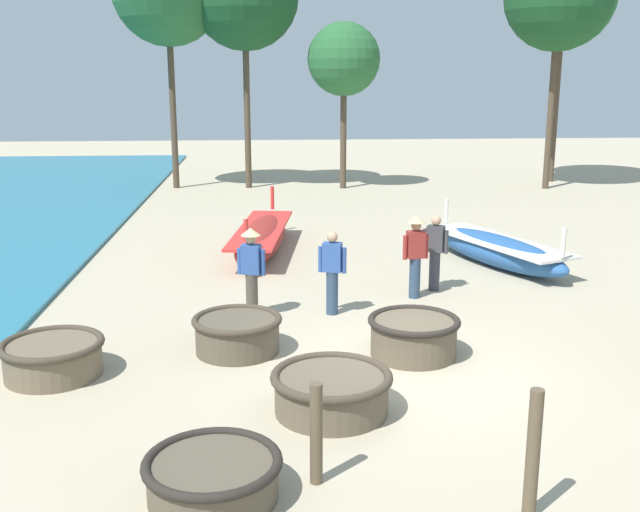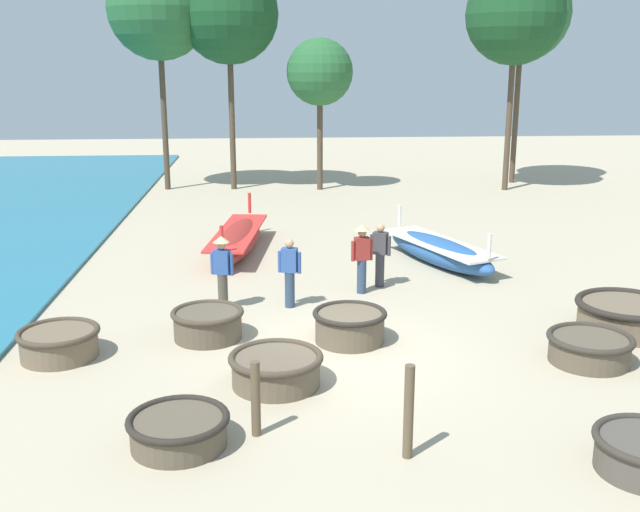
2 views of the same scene
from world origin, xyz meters
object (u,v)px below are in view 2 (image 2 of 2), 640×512
object	(u,v)px
coracle_front_left	(626,315)
coracle_far_right	(208,323)
long_boat_red_hull	(439,251)
mooring_post_inland	(256,399)
fisherman_standing_left	(290,271)
coracle_weathered	(590,347)
tree_leftmost	(159,9)
fisherman_crouching	(380,253)
tree_right_mid	(516,15)
coracle_front_right	(59,342)
tree_center	(523,13)
long_boat_ochre_hull	(238,239)
coracle_upturned	(276,368)
mooring_post_shoreline	(409,412)
tree_rightmost	(320,73)
tree_left_mid	(229,14)
fisherman_with_hat	(362,254)
coracle_center	(350,325)
fisherman_standing_right	(222,268)
coracle_nearest	(179,429)

from	to	relation	value
coracle_front_left	coracle_far_right	bearing A→B (deg)	178.61
long_boat_red_hull	mooring_post_inland	world-z (taller)	long_boat_red_hull
coracle_far_right	fisherman_standing_left	distance (m)	2.54
coracle_weathered	tree_leftmost	xyz separation A→B (m)	(-10.06, 19.63, 7.06)
fisherman_crouching	tree_right_mid	size ratio (longest dim) A/B	0.17
coracle_front_right	fisherman_standing_left	bearing A→B (deg)	30.98
coracle_front_right	tree_center	size ratio (longest dim) A/B	0.16
long_boat_ochre_hull	fisherman_standing_left	world-z (taller)	fisherman_standing_left
coracle_upturned	tree_right_mid	xyz separation A→B (m)	(9.99, 19.04, 6.79)
tree_right_mid	mooring_post_shoreline	bearing A→B (deg)	-110.82
coracle_front_left	fisherman_standing_left	world-z (taller)	fisherman_standing_left
coracle_front_right	mooring_post_inland	xyz separation A→B (m)	(3.69, -3.25, 0.28)
tree_rightmost	tree_left_mid	xyz separation A→B (m)	(-3.67, 0.39, 2.30)
fisherman_standing_left	tree_center	world-z (taller)	tree_center
tree_rightmost	fisherman_with_hat	bearing A→B (deg)	-90.22
coracle_front_left	tree_right_mid	xyz separation A→B (m)	(2.86, 16.94, 6.74)
fisherman_standing_left	tree_left_mid	bearing A→B (deg)	96.72
mooring_post_inland	tree_center	size ratio (longest dim) A/B	0.12
coracle_front_right	fisherman_crouching	world-z (taller)	fisherman_crouching
coracle_center	fisherman_standing_left	xyz separation A→B (m)	(-1.10, 2.20, 0.49)
mooring_post_inland	fisherman_standing_right	bearing A→B (deg)	97.76
fisherman_with_hat	mooring_post_inland	world-z (taller)	fisherman_with_hat
tree_left_mid	mooring_post_shoreline	bearing A→B (deg)	-81.69
mooring_post_shoreline	coracle_front_left	bearing A→B (deg)	40.92
coracle_far_right	tree_center	xyz separation A→B (m)	(12.23, 18.64, 6.96)
coracle_weathered	fisherman_crouching	world-z (taller)	fisherman_crouching
fisherman_crouching	tree_rightmost	xyz separation A→B (m)	(-0.45, 14.15, 4.00)
long_boat_ochre_hull	fisherman_crouching	bearing A→B (deg)	-45.59
coracle_weathered	coracle_upturned	bearing A→B (deg)	-174.23
coracle_front_right	mooring_post_shoreline	distance (m)	7.07
long_boat_red_hull	tree_rightmost	world-z (taller)	tree_rightmost
coracle_weathered	coracle_nearest	xyz separation A→B (m)	(-7.16, -2.56, -0.03)
fisherman_standing_left	mooring_post_shoreline	size ratio (longest dim) A/B	1.14
fisherman_crouching	fisherman_standing_right	size ratio (longest dim) A/B	0.94
fisherman_standing_left	long_boat_ochre_hull	bearing A→B (deg)	104.78
coracle_front_left	long_boat_ochre_hull	size ratio (longest dim) A/B	0.38
fisherman_with_hat	fisherman_crouching	world-z (taller)	fisherman_with_hat
fisherman_standing_right	mooring_post_shoreline	bearing A→B (deg)	-66.30
fisherman_standing_right	tree_left_mid	world-z (taller)	tree_left_mid
tree_rightmost	tree_left_mid	size ratio (longest dim) A/B	0.68
mooring_post_inland	tree_left_mid	distance (m)	22.82
fisherman_with_hat	fisherman_crouching	distance (m)	0.72
coracle_upturned	coracle_weathered	bearing A→B (deg)	5.77
coracle_upturned	coracle_nearest	distance (m)	2.44
coracle_front_right	tree_right_mid	world-z (taller)	tree_right_mid
coracle_nearest	coracle_far_right	distance (m)	4.28
coracle_weathered	coracle_nearest	bearing A→B (deg)	-160.33
fisherman_crouching	coracle_front_right	bearing A→B (deg)	-148.58
coracle_far_right	tree_leftmost	world-z (taller)	tree_leftmost
coracle_front_right	coracle_upturned	size ratio (longest dim) A/B	0.94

